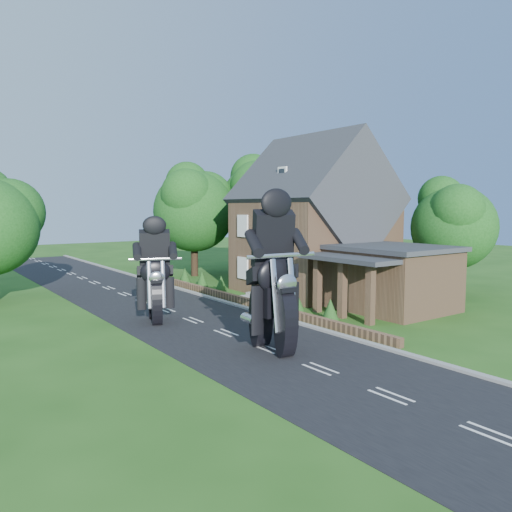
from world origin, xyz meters
TOP-DOWN VIEW (x-y plane):
  - ground at (0.00, 0.00)m, footprint 120.00×120.00m
  - road at (0.00, 0.00)m, footprint 7.00×80.00m
  - kerb at (3.65, 0.00)m, footprint 0.30×80.00m
  - garden_wall at (4.30, 5.00)m, footprint 0.30×22.00m
  - house at (10.49, 6.00)m, footprint 9.54×8.64m
  - annex at (9.87, -0.80)m, footprint 7.05×5.94m
  - tree_annex_side at (17.13, 0.10)m, footprint 5.64×5.20m
  - tree_house_right at (16.65, 8.62)m, footprint 6.51×6.00m
  - tree_behind_house at (14.18, 16.14)m, footprint 7.81×7.20m
  - tree_behind_left at (8.16, 17.13)m, footprint 6.94×6.40m
  - shrub_a at (5.30, -1.00)m, footprint 0.90×0.90m
  - shrub_b at (5.30, 1.50)m, footprint 0.90×0.90m
  - shrub_c at (5.30, 4.00)m, footprint 0.90×0.90m
  - shrub_d at (5.30, 9.00)m, footprint 0.90×0.90m
  - shrub_e at (5.30, 11.50)m, footprint 0.90×0.90m
  - shrub_f at (5.30, 14.00)m, footprint 0.90×0.90m
  - motorcycle_lead at (-0.07, -3.45)m, footprint 0.65×2.01m
  - motorcycle_follow at (-1.62, 3.70)m, footprint 0.93×1.67m

SIDE VIEW (x-z plane):
  - ground at x=0.00m, z-range 0.00..0.00m
  - road at x=0.00m, z-range 0.00..0.02m
  - kerb at x=3.65m, z-range 0.00..0.12m
  - garden_wall at x=4.30m, z-range 0.00..0.40m
  - shrub_a at x=5.30m, z-range 0.00..1.10m
  - shrub_b at x=5.30m, z-range 0.00..1.10m
  - shrub_c at x=5.30m, z-range 0.00..1.10m
  - shrub_d at x=5.30m, z-range 0.00..1.10m
  - shrub_e at x=5.30m, z-range 0.00..1.10m
  - shrub_f at x=5.30m, z-range 0.00..1.10m
  - motorcycle_follow at x=-1.62m, z-range 0.00..1.52m
  - motorcycle_lead at x=-0.07m, z-range 0.00..1.84m
  - annex at x=9.87m, z-range 0.05..3.49m
  - house at x=10.49m, z-range -0.78..9.46m
  - tree_annex_side at x=17.13m, z-range 0.95..8.43m
  - tree_house_right at x=16.65m, z-range 0.99..9.39m
  - tree_behind_left at x=8.16m, z-range 1.15..10.31m
  - tree_behind_house at x=14.18m, z-range 1.19..11.27m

